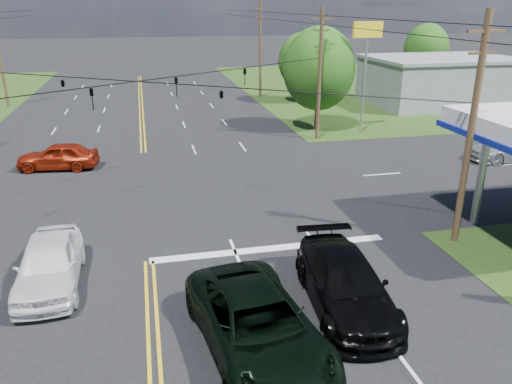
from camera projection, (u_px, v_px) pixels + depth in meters
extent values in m
plane|color=black|center=(146.00, 193.00, 27.22)|extent=(280.00, 280.00, 0.00)
cube|color=#213A12|center=(421.00, 85.00, 63.65)|extent=(46.00, 48.00, 0.03)
cube|color=silver|center=(270.00, 249.00, 20.95)|extent=(10.00, 0.50, 0.02)
cube|color=slate|center=(440.00, 82.00, 50.89)|extent=(14.00, 10.00, 4.40)
cylinder|color=#A5A5AA|center=(481.00, 176.00, 22.65)|extent=(0.36, 0.36, 4.65)
cylinder|color=#452E1D|center=(471.00, 134.00, 20.02)|extent=(0.28, 0.28, 9.50)
cube|color=#452E1D|center=(487.00, 31.00, 18.62)|extent=(1.60, 0.12, 0.12)
cube|color=#452E1D|center=(483.00, 53.00, 18.91)|extent=(1.20, 0.10, 0.10)
cylinder|color=#452E1D|center=(320.00, 76.00, 36.44)|extent=(0.28, 0.28, 9.50)
cube|color=#452E1D|center=(322.00, 19.00, 35.05)|extent=(1.60, 0.12, 0.12)
cube|color=#452E1D|center=(322.00, 30.00, 35.33)|extent=(1.20, 0.10, 0.10)
cylinder|color=#452E1D|center=(0.00, 55.00, 48.33)|extent=(0.28, 0.28, 10.00)
cylinder|color=#452E1D|center=(260.00, 50.00, 53.70)|extent=(0.28, 0.28, 10.00)
cube|color=#452E1D|center=(260.00, 9.00, 52.21)|extent=(1.60, 0.12, 0.12)
cube|color=#452E1D|center=(260.00, 17.00, 52.50)|extent=(1.20, 0.10, 0.10)
imported|color=black|center=(92.00, 99.00, 23.57)|extent=(0.17, 0.21, 1.05)
imported|color=black|center=(176.00, 87.00, 27.05)|extent=(0.17, 0.21, 1.05)
imported|color=black|center=(245.00, 77.00, 30.76)|extent=(0.17, 0.21, 1.05)
imported|color=black|center=(63.00, 82.00, 26.87)|extent=(1.24, 0.26, 0.50)
imported|color=black|center=(221.00, 93.00, 23.55)|extent=(1.24, 0.26, 0.50)
cylinder|color=black|center=(397.00, 20.00, 24.94)|extent=(0.04, 100.00, 0.04)
cylinder|color=black|center=(396.00, 33.00, 25.15)|extent=(0.04, 100.00, 0.04)
cylinder|color=#452E1D|center=(317.00, 109.00, 40.48)|extent=(0.36, 0.36, 3.30)
ellipsoid|color=#1C4E15|center=(319.00, 69.00, 39.35)|extent=(5.70, 5.70, 6.60)
cylinder|color=#452E1D|center=(302.00, 88.00, 52.03)|extent=(0.36, 0.36, 2.86)
ellipsoid|color=#1C4E15|center=(302.00, 61.00, 51.04)|extent=(4.94, 4.94, 5.72)
cylinder|color=#452E1D|center=(423.00, 75.00, 61.08)|extent=(0.36, 0.36, 3.08)
ellipsoid|color=#1C4E15|center=(426.00, 49.00, 60.02)|extent=(5.32, 5.32, 6.16)
imported|color=black|center=(257.00, 325.00, 14.47)|extent=(3.88, 6.94, 1.83)
imported|color=black|center=(345.00, 283.00, 16.69)|extent=(2.97, 6.26, 1.76)
imported|color=white|center=(49.00, 263.00, 17.95)|extent=(2.22, 5.31, 1.80)
imported|color=maroon|center=(58.00, 156.00, 30.89)|extent=(5.05, 2.58, 1.65)
imported|color=silver|center=(511.00, 148.00, 32.71)|extent=(5.71, 2.43, 1.64)
cylinder|color=#A5A5AA|center=(364.00, 79.00, 38.36)|extent=(0.20, 0.20, 8.48)
cube|color=yellow|center=(368.00, 30.00, 37.08)|extent=(2.34, 0.33, 1.17)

